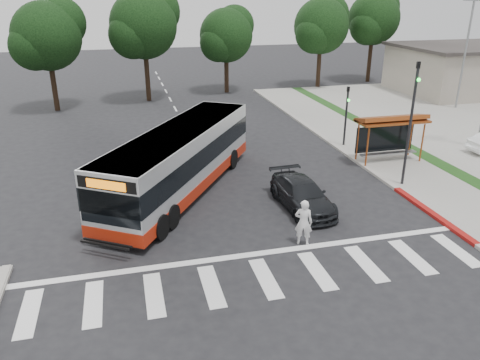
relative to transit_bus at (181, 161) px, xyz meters
name	(u,v)px	position (x,y,z in m)	size (l,w,h in m)	color
ground	(233,218)	(1.86, -3.64, -1.65)	(140.00, 140.00, 0.00)	black
sidewalk_east	(366,146)	(12.86, 4.36, -1.59)	(4.00, 40.00, 0.12)	gray
curb_east	(338,148)	(10.86, 4.36, -1.57)	(0.30, 40.00, 0.15)	#9E9991
curb_east_red	(432,214)	(10.86, -5.64, -1.57)	(0.32, 6.00, 0.15)	maroon
commercial_building	(471,70)	(31.86, 18.36, 0.55)	(14.00, 10.00, 4.40)	#A79B8C
building_roof_cap	(476,46)	(31.86, 18.36, 2.90)	(14.60, 10.60, 0.30)	#383330
crosswalk_ladder	(266,278)	(1.86, -8.64, -1.64)	(18.00, 2.60, 0.01)	silver
bus_shelter	(391,124)	(12.66, 1.46, 0.70)	(4.20, 1.60, 2.86)	#934118
traffic_signal_ne_tall	(412,115)	(11.46, -2.15, 2.23)	(0.18, 0.37, 6.50)	black
traffic_signal_ne_short	(347,110)	(11.46, 4.85, 0.83)	(0.18, 0.37, 4.00)	black
lot_light_mid	(468,39)	(25.86, 12.36, 4.26)	(1.90, 0.35, 9.01)	gray
tree_ne_a	(322,25)	(17.94, 24.42, 4.74)	(6.16, 5.74, 9.30)	black
tree_ne_b	(374,18)	(24.94, 26.42, 5.27)	(6.16, 5.74, 10.02)	black
tree_north_a	(144,24)	(-0.06, 22.43, 5.28)	(6.60, 6.15, 10.17)	black
tree_north_b	(227,35)	(7.93, 24.42, 4.01)	(5.72, 5.33, 8.43)	black
tree_north_c	(48,35)	(-8.06, 20.42, 4.64)	(6.16, 5.74, 9.30)	black
transit_bus	(181,161)	(0.00, 0.00, 0.00)	(2.76, 12.75, 3.29)	#B4B6B9
pedestrian	(304,222)	(4.06, -6.63, -0.66)	(0.72, 0.47, 1.97)	silver
dark_sedan	(302,195)	(5.28, -3.39, -0.96)	(1.93, 4.75, 1.38)	black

